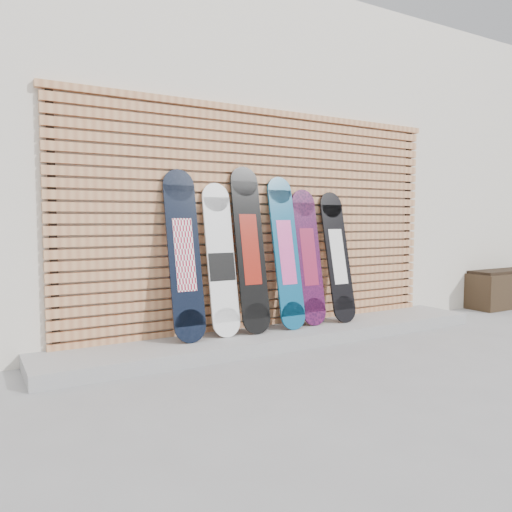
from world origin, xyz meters
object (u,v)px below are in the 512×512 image
object	(u,v)px
snowboard_0	(184,255)
snowboard_1	(221,260)
snowboard_4	(309,257)
snowboard_5	(338,257)
snowboard_2	(250,249)
planter_box	(501,289)
snowboard_3	(286,252)

from	to	relation	value
snowboard_0	snowboard_1	size ratio (longest dim) A/B	1.08
snowboard_4	snowboard_5	distance (m)	0.36
snowboard_2	snowboard_4	distance (m)	0.71
snowboard_0	snowboard_1	xyz separation A→B (m)	(0.37, 0.01, -0.07)
snowboard_1	snowboard_2	world-z (taller)	snowboard_2
planter_box	snowboard_3	size ratio (longest dim) A/B	0.75
snowboard_4	planter_box	bearing A→B (deg)	0.53
planter_box	snowboard_0	size ratio (longest dim) A/B	0.74
snowboard_0	snowboard_4	distance (m)	1.37
snowboard_3	snowboard_5	world-z (taller)	snowboard_3
snowboard_2	snowboard_3	xyz separation A→B (m)	(0.41, -0.01, -0.04)
snowboard_0	snowboard_5	bearing A→B (deg)	-0.19
snowboard_1	snowboard_4	bearing A→B (deg)	0.24
snowboard_1	snowboard_4	xyz separation A→B (m)	(1.00, 0.00, -0.01)
snowboard_2	snowboard_5	world-z (taller)	snowboard_2
planter_box	snowboard_3	distance (m)	3.64
snowboard_3	snowboard_4	world-z (taller)	snowboard_3
snowboard_2	snowboard_5	distance (m)	1.07
snowboard_2	snowboard_3	world-z (taller)	snowboard_2
snowboard_0	snowboard_3	distance (m)	1.08
snowboard_1	snowboard_5	distance (m)	1.37
snowboard_1	snowboard_2	xyz separation A→B (m)	(0.30, -0.01, 0.09)
snowboard_1	snowboard_2	size ratio (longest dim) A/B	0.89
planter_box	snowboard_5	size ratio (longest dim) A/B	0.82
snowboard_1	snowboard_3	distance (m)	0.71
snowboard_1	snowboard_3	bearing A→B (deg)	-1.77
snowboard_0	snowboard_3	world-z (taller)	snowboard_0
snowboard_1	snowboard_4	size ratio (longest dim) A/B	1.02
planter_box	snowboard_1	size ratio (longest dim) A/B	0.80
snowboard_2	snowboard_1	bearing A→B (deg)	177.42
snowboard_2	snowboard_3	size ratio (longest dim) A/B	1.05
snowboard_3	snowboard_5	size ratio (longest dim) A/B	1.10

